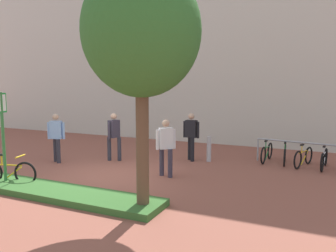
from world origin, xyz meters
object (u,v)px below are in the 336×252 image
bike_rack_cluster (304,156)px  person_suited_navy (114,134)px  bollard_steel (209,149)px  person_suited_dark (191,134)px  person_shirt_blue (56,135)px  parking_sign_post (2,126)px  person_shirt_white (166,144)px  bike_at_sign (9,172)px  tree_sidewalk (141,33)px

bike_rack_cluster → person_suited_navy: bearing=-162.7°
bollard_steel → person_suited_dark: size_ratio=0.52×
bollard_steel → bike_rack_cluster: bearing=12.2°
bollard_steel → person_shirt_blue: bearing=-154.0°
parking_sign_post → bike_rack_cluster: (7.22, 5.80, -1.31)m
person_suited_navy → person_suited_dark: bearing=24.6°
parking_sign_post → person_shirt_blue: size_ratio=1.48×
parking_sign_post → person_shirt_white: bearing=37.5°
bike_at_sign → bollard_steel: bollard_steel is taller
person_shirt_blue → person_shirt_white: bearing=-0.8°
bike_rack_cluster → person_suited_navy: person_suited_navy is taller
bike_rack_cluster → bike_at_sign: bearing=-142.3°
person_shirt_white → person_shirt_blue: size_ratio=1.00×
person_suited_dark → person_shirt_white: same height
person_suited_dark → person_shirt_blue: (-4.21, -2.24, 0.00)m
parking_sign_post → bike_rack_cluster: parking_sign_post is taller
tree_sidewalk → bollard_steel: tree_sidewalk is taller
parking_sign_post → person_suited_dark: bearing=55.3°
bike_rack_cluster → person_shirt_white: size_ratio=1.85×
bollard_steel → bike_at_sign: bearing=-130.1°
person_suited_dark → bike_rack_cluster: bearing=12.0°
tree_sidewalk → person_suited_navy: bearing=130.7°
person_shirt_white → person_suited_navy: same height
person_suited_navy → person_shirt_blue: (-1.69, -1.08, 0.00)m
bike_at_sign → bollard_steel: 6.49m
bike_rack_cluster → person_suited_navy: 6.61m
person_shirt_white → parking_sign_post: bearing=-142.5°
tree_sidewalk → bike_rack_cluster: (3.00, 5.77, -3.47)m
person_suited_navy → person_shirt_blue: same height
tree_sidewalk → person_shirt_white: (-0.69, 2.67, -2.83)m
person_suited_dark → person_shirt_blue: 4.77m
tree_sidewalk → bike_rack_cluster: size_ratio=1.64×
parking_sign_post → bollard_steel: (4.10, 5.13, -1.21)m
bollard_steel → person_shirt_blue: person_shirt_blue is taller
tree_sidewalk → parking_sign_post: size_ratio=2.05×
bollard_steel → person_suited_dark: bearing=-168.8°
bike_rack_cluster → person_shirt_blue: 8.55m
bike_rack_cluster → person_shirt_white: person_shirt_white is taller
person_suited_dark → person_shirt_white: 2.29m
bollard_steel → person_shirt_white: size_ratio=0.52×
bike_rack_cluster → bollard_steel: 3.19m
bollard_steel → person_shirt_white: bearing=-103.3°
bollard_steel → person_suited_navy: 3.45m
tree_sidewalk → person_suited_dark: 5.77m
person_suited_navy → bike_at_sign: bearing=-105.5°
bollard_steel → person_shirt_white: person_shirt_white is taller
tree_sidewalk → person_shirt_white: 3.96m
bike_at_sign → person_shirt_blue: (-0.67, 2.60, 0.63)m
parking_sign_post → person_shirt_white: parking_sign_post is taller
parking_sign_post → person_shirt_blue: parking_sign_post is taller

